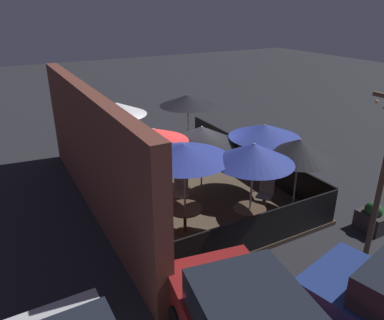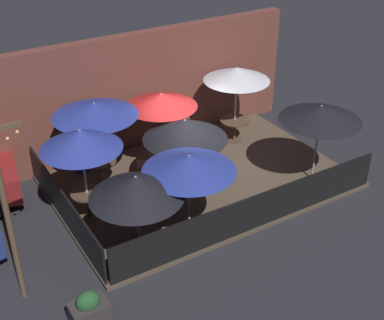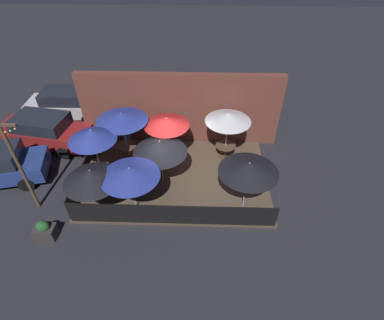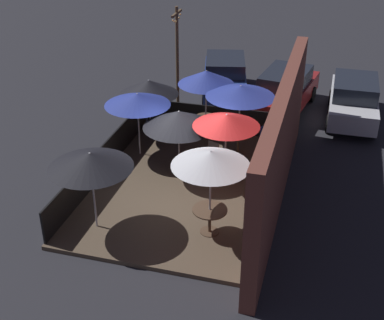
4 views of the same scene
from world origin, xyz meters
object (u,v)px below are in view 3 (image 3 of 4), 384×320
(patio_umbrella_2, at_px, (228,117))
(patron_0, at_px, (127,137))
(patio_umbrella_7, at_px, (91,176))
(parked_car_1, at_px, (43,131))
(parked_car_2, at_px, (66,103))
(patio_umbrella_0, at_px, (92,135))
(planter_box, at_px, (45,230))
(patio_chair_0, at_px, (151,156))
(patio_chair_1, at_px, (112,187))
(dining_table_0, at_px, (100,166))
(patio_umbrella_1, at_px, (122,117))
(patio_umbrella_4, at_px, (166,121))
(light_post, at_px, (18,163))
(dining_table_1, at_px, (127,148))
(dining_table_2, at_px, (225,147))
(patio_umbrella_3, at_px, (249,167))
(patio_umbrella_5, at_px, (160,147))
(patio_umbrella_6, at_px, (130,172))

(patio_umbrella_2, xyz_separation_m, patron_0, (-4.69, 0.73, -1.69))
(patio_umbrella_7, distance_m, parked_car_1, 5.77)
(patron_0, bearing_deg, parked_car_2, -74.52)
(patio_umbrella_0, height_order, planter_box, patio_umbrella_0)
(patio_chair_0, relative_size, patio_chair_1, 1.00)
(dining_table_0, height_order, planter_box, dining_table_0)
(patio_umbrella_1, relative_size, dining_table_0, 3.01)
(parked_car_1, distance_m, parked_car_2, 2.61)
(patio_umbrella_4, xyz_separation_m, dining_table_0, (-2.77, -1.30, -1.44))
(light_post, height_order, parked_car_2, light_post)
(dining_table_1, xyz_separation_m, parked_car_1, (-4.22, 0.99, 0.17))
(patio_chair_1, bearing_deg, dining_table_2, -94.85)
(patio_chair_0, xyz_separation_m, patio_chair_1, (-1.26, -1.96, -0.00))
(dining_table_0, height_order, dining_table_1, dining_table_0)
(patio_umbrella_2, height_order, patio_umbrella_3, patio_umbrella_2)
(patio_umbrella_0, xyz_separation_m, patio_umbrella_7, (0.45, -1.89, -0.37))
(patio_umbrella_1, distance_m, patio_umbrella_3, 5.77)
(patio_umbrella_1, xyz_separation_m, light_post, (-3.00, -2.99, -0.04))
(patron_0, bearing_deg, patio_umbrella_5, 90.35)
(patio_umbrella_1, bearing_deg, dining_table_1, -153.43)
(planter_box, bearing_deg, patio_umbrella_1, 64.37)
(patio_umbrella_6, bearing_deg, patio_umbrella_2, 42.32)
(dining_table_0, distance_m, dining_table_2, 5.57)
(patio_umbrella_0, relative_size, dining_table_0, 3.09)
(patio_umbrella_1, relative_size, dining_table_2, 2.63)
(patio_umbrella_6, distance_m, planter_box, 3.68)
(dining_table_0, xyz_separation_m, patio_chair_0, (2.02, 0.84, -0.07))
(patio_umbrella_3, distance_m, patio_umbrella_5, 3.54)
(patio_umbrella_6, relative_size, dining_table_0, 2.70)
(patio_chair_1, relative_size, parked_car_1, 0.20)
(patio_chair_1, relative_size, patron_0, 0.83)
(patio_umbrella_2, bearing_deg, patron_0, 171.12)
(patio_umbrella_5, height_order, patio_umbrella_7, patio_umbrella_7)
(patio_umbrella_6, xyz_separation_m, patio_chair_1, (-1.03, 0.67, -1.42))
(patron_0, bearing_deg, parked_car_1, -40.79)
(parked_car_1, bearing_deg, dining_table_0, -25.77)
(patio_umbrella_0, height_order, patio_chair_0, patio_umbrella_0)
(patio_umbrella_3, distance_m, parked_car_2, 11.17)
(patio_umbrella_2, height_order, parked_car_1, patio_umbrella_2)
(patio_umbrella_4, bearing_deg, patio_umbrella_1, 178.98)
(patio_umbrella_1, xyz_separation_m, patio_umbrella_7, (-0.44, -3.22, -0.37))
(patio_umbrella_0, bearing_deg, patio_umbrella_5, -3.62)
(patron_0, bearing_deg, light_post, 14.95)
(patio_umbrella_5, distance_m, patron_0, 3.35)
(dining_table_1, relative_size, dining_table_2, 0.97)
(dining_table_0, relative_size, light_post, 0.19)
(dining_table_0, bearing_deg, patio_umbrella_1, 56.39)
(patron_0, relative_size, light_post, 0.28)
(patio_umbrella_7, distance_m, parked_car_2, 7.78)
(patio_umbrella_6, bearing_deg, patio_chair_1, 146.82)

